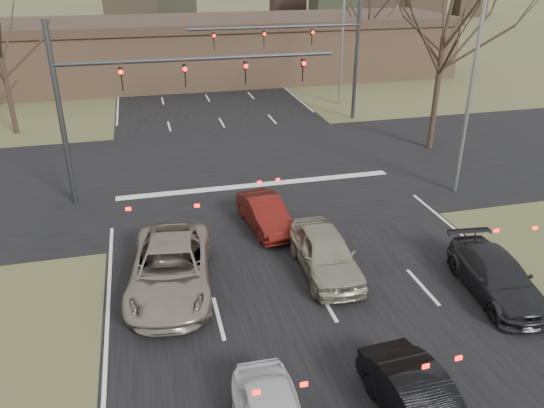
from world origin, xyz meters
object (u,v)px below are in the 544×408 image
at_px(mast_arm_far, 316,45).
at_px(streetlight_right_far, 341,27).
at_px(mast_arm_near, 137,88).
at_px(car_silver_suv, 171,269).
at_px(car_black_hatch, 421,405).
at_px(car_charcoal_sedan, 497,276).
at_px(car_red_ahead, 265,214).
at_px(car_silver_ahead, 326,253).
at_px(building, 218,49).
at_px(streetlight_right_near, 470,74).

bearing_deg(mast_arm_far, streetlight_right_far, 51.89).
distance_m(mast_arm_near, car_silver_suv, 9.08).
height_order(car_black_hatch, car_charcoal_sedan, car_black_hatch).
bearing_deg(car_red_ahead, streetlight_right_far, 55.19).
relative_size(car_black_hatch, car_silver_ahead, 0.90).
bearing_deg(car_silver_ahead, car_charcoal_sedan, -25.84).
xyz_separation_m(building, car_charcoal_sedan, (3.63, -35.88, -2.00)).
bearing_deg(car_red_ahead, car_charcoal_sedan, -51.92).
xyz_separation_m(streetlight_right_far, car_red_ahead, (-10.00, -18.44, -4.94)).
bearing_deg(car_charcoal_sedan, mast_arm_far, 95.06).
xyz_separation_m(car_silver_suv, car_red_ahead, (4.08, 3.55, -0.15)).
bearing_deg(mast_arm_far, mast_arm_near, -138.78).
bearing_deg(streetlight_right_near, car_red_ahead, -171.36).
bearing_deg(car_silver_ahead, car_black_hatch, -88.94).
distance_m(car_silver_suv, car_charcoal_sedan, 10.78).
relative_size(streetlight_right_far, car_red_ahead, 2.55).
distance_m(streetlight_right_far, car_charcoal_sedan, 25.63).
xyz_separation_m(building, mast_arm_far, (4.18, -15.00, 2.35)).
xyz_separation_m(mast_arm_near, mast_arm_far, (11.41, 10.00, -0.06)).
relative_size(mast_arm_near, car_black_hatch, 2.98).
distance_m(mast_arm_far, car_black_hatch, 26.28).
distance_m(mast_arm_near, car_red_ahead, 7.75).
xyz_separation_m(mast_arm_near, car_black_hatch, (5.73, -15.29, -4.40)).
relative_size(streetlight_right_far, car_black_hatch, 2.46).
distance_m(streetlight_right_far, car_silver_suv, 26.55).
bearing_deg(car_black_hatch, mast_arm_near, 106.64).
bearing_deg(car_silver_ahead, car_red_ahead, 110.39).
bearing_deg(car_silver_ahead, car_silver_suv, 179.20).
distance_m(mast_arm_far, streetlight_right_far, 5.12).
relative_size(car_charcoal_sedan, car_silver_ahead, 1.01).
xyz_separation_m(building, car_red_ahead, (-2.68, -29.44, -2.02)).
height_order(building, car_black_hatch, building).
bearing_deg(car_silver_ahead, streetlight_right_far, 70.41).
bearing_deg(building, car_silver_suv, -101.58).
relative_size(streetlight_right_near, car_red_ahead, 2.55).
relative_size(mast_arm_near, mast_arm_far, 1.09).
height_order(streetlight_right_far, car_silver_suv, streetlight_right_far).
bearing_deg(car_black_hatch, building, 83.96).
height_order(mast_arm_near, car_red_ahead, mast_arm_near).
height_order(streetlight_right_far, car_silver_ahead, streetlight_right_far).
distance_m(streetlight_right_near, car_red_ahead, 10.81).
height_order(streetlight_right_near, car_charcoal_sedan, streetlight_right_near).
bearing_deg(car_black_hatch, streetlight_right_far, 69.33).
bearing_deg(building, mast_arm_near, -106.13).
relative_size(car_silver_suv, car_charcoal_sedan, 1.26).
xyz_separation_m(building, streetlight_right_far, (7.32, -11.00, 2.92)).
relative_size(mast_arm_far, streetlight_right_far, 1.11).
relative_size(car_silver_suv, car_black_hatch, 1.41).
height_order(car_silver_suv, car_black_hatch, car_silver_suv).
xyz_separation_m(streetlight_right_far, car_silver_ahead, (-8.73, -22.24, -4.82)).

